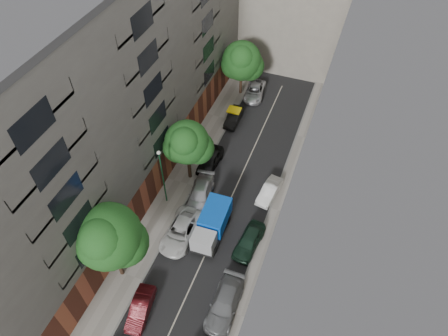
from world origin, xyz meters
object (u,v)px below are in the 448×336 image
at_px(car_left_3, 200,194).
at_px(tree_far, 242,62).
at_px(car_right_3, 269,191).
at_px(tree_near, 109,239).
at_px(tarp_truck, 212,224).
at_px(lamp_post, 162,172).
at_px(car_left_5, 234,117).
at_px(car_left_1, 141,308).
at_px(car_left_6, 255,91).
at_px(car_right_1, 225,304).
at_px(pedestrian, 301,193).
at_px(car_right_2, 249,241).
at_px(tree_mid, 187,144).
at_px(car_left_2, 181,231).
at_px(car_left_4, 210,160).

relative_size(car_left_3, tree_far, 0.72).
height_order(car_right_3, tree_near, tree_near).
relative_size(tarp_truck, lamp_post, 0.80).
relative_size(car_left_5, tree_near, 0.48).
distance_m(car_left_1, car_left_6, 30.00).
xyz_separation_m(car_right_3, lamp_post, (-9.22, -4.24, 3.68)).
bearing_deg(car_left_6, car_right_1, -84.44).
distance_m(tarp_truck, pedestrian, 9.34).
bearing_deg(car_right_3, car_left_1, -104.14).
distance_m(tree_near, lamp_post, 8.57).
bearing_deg(car_right_2, tree_mid, 152.47).
relative_size(tree_far, lamp_post, 1.03).
height_order(car_left_1, tree_mid, tree_mid).
height_order(tarp_truck, car_right_2, tarp_truck).
bearing_deg(pedestrian, tree_mid, 27.72).
distance_m(car_right_1, lamp_post, 12.72).
relative_size(tarp_truck, tree_far, 0.77).
bearing_deg(car_left_2, car_left_5, 92.32).
bearing_deg(car_right_2, car_left_6, 112.81).
relative_size(car_left_1, car_left_5, 0.99).
relative_size(car_right_1, car_right_2, 1.19).
bearing_deg(car_left_3, car_left_4, 91.91).
bearing_deg(tree_near, tree_far, 87.24).
relative_size(tree_mid, tree_far, 1.02).
relative_size(car_left_5, lamp_post, 0.58).
height_order(tree_near, tree_far, tree_near).
distance_m(car_left_1, tree_mid, 15.08).
relative_size(car_left_5, car_left_6, 0.81).
bearing_deg(car_right_2, tree_far, 117.26).
bearing_deg(car_left_4, tree_mid, -113.47).
height_order(car_left_1, car_left_2, car_left_2).
bearing_deg(tree_mid, tree_near, -94.84).
height_order(tree_near, lamp_post, tree_near).
height_order(car_right_1, lamp_post, lamp_post).
distance_m(car_left_2, car_right_2, 6.23).
relative_size(car_left_1, car_right_1, 0.76).
distance_m(car_left_2, car_left_3, 4.63).
xyz_separation_m(car_left_4, pedestrian, (10.00, -1.33, 0.28)).
bearing_deg(tarp_truck, car_left_3, 125.35).
relative_size(car_left_5, car_right_3, 1.01).
bearing_deg(car_left_2, car_right_1, -39.76).
height_order(car_left_5, lamp_post, lamp_post).
xyz_separation_m(car_left_5, car_left_6, (0.80, 5.60, 0.02)).
distance_m(tree_near, pedestrian, 18.56).
xyz_separation_m(car_left_1, car_right_2, (6.11, 8.80, 0.09)).
height_order(car_left_2, car_left_5, car_left_2).
relative_size(car_left_2, car_left_6, 1.11).
height_order(car_left_5, tree_far, tree_far).
distance_m(tarp_truck, car_left_4, 8.57).
bearing_deg(car_right_1, car_right_3, 88.54).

